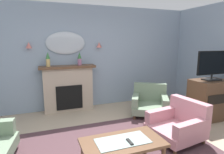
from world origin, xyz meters
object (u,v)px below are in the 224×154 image
(wall_sconce_right, at_px, (99,45))
(fireplace, at_px, (68,89))
(armchair_near_fireplace, at_px, (179,123))
(wall_mirror, at_px, (66,43))
(tv_flatscreen, at_px, (213,65))
(wall_sconce_left, at_px, (29,45))
(tv_cabinet, at_px, (209,99))
(mantel_vase_left, at_px, (80,59))
(mantel_vase_right, at_px, (48,59))
(tv_remote, at_px, (130,142))
(coffee_table, at_px, (123,145))
(armchair_in_corner, at_px, (150,102))

(wall_sconce_right, bearing_deg, fireplace, -173.84)
(wall_sconce_right, height_order, armchair_near_fireplace, wall_sconce_right)
(fireplace, xyz_separation_m, wall_mirror, (-0.00, 0.14, 1.14))
(tv_flatscreen, bearing_deg, wall_mirror, 148.22)
(wall_sconce_left, height_order, armchair_near_fireplace, wall_sconce_left)
(armchair_near_fireplace, bearing_deg, wall_sconce_right, 109.09)
(wall_mirror, bearing_deg, wall_sconce_left, -176.63)
(tv_cabinet, bearing_deg, tv_flatscreen, -90.00)
(mantel_vase_left, bearing_deg, mantel_vase_right, 180.00)
(mantel_vase_left, bearing_deg, tv_remote, -87.75)
(wall_mirror, xyz_separation_m, tv_remote, (0.41, -2.85, -1.26))
(tv_remote, distance_m, tv_cabinet, 2.73)
(wall_sconce_right, bearing_deg, armchair_near_fireplace, -70.91)
(fireplace, distance_m, wall_sconce_right, 1.38)
(tv_flatscreen, bearing_deg, wall_sconce_right, 139.63)
(armchair_near_fireplace, bearing_deg, tv_flatscreen, 22.52)
(mantel_vase_right, xyz_separation_m, tv_flatscreen, (3.37, -1.64, -0.09))
(coffee_table, xyz_separation_m, tv_remote, (0.07, -0.07, 0.07))
(coffee_table, bearing_deg, wall_sconce_left, 113.49)
(wall_sconce_left, relative_size, armchair_in_corner, 0.13)
(mantel_vase_right, distance_m, tv_flatscreen, 3.74)
(fireplace, distance_m, wall_sconce_left, 1.38)
(mantel_vase_right, distance_m, armchair_near_fireplace, 3.18)
(mantel_vase_right, distance_m, armchair_in_corner, 2.64)
(coffee_table, xyz_separation_m, tv_cabinet, (2.58, 0.99, 0.07))
(mantel_vase_right, bearing_deg, mantel_vase_left, -0.00)
(mantel_vase_left, xyz_separation_m, wall_sconce_left, (-1.15, 0.12, 0.33))
(mantel_vase_right, relative_size, armchair_in_corner, 0.31)
(tv_remote, height_order, tv_flatscreen, tv_flatscreen)
(wall_mirror, distance_m, armchair_in_corner, 2.53)
(mantel_vase_right, distance_m, mantel_vase_left, 0.75)
(wall_mirror, relative_size, tv_flatscreen, 1.14)
(mantel_vase_left, distance_m, tv_flatscreen, 3.09)
(wall_mirror, distance_m, wall_sconce_right, 0.85)
(coffee_table, height_order, armchair_near_fireplace, armchair_near_fireplace)
(armchair_near_fireplace, height_order, tv_flatscreen, tv_flatscreen)
(mantel_vase_left, bearing_deg, tv_cabinet, -31.70)
(wall_sconce_left, relative_size, armchair_near_fireplace, 0.15)
(mantel_vase_right, height_order, wall_sconce_left, wall_sconce_left)
(armchair_in_corner, distance_m, armchair_near_fireplace, 1.28)
(mantel_vase_left, height_order, armchair_near_fireplace, mantel_vase_left)
(coffee_table, xyz_separation_m, armchair_near_fireplace, (1.30, 0.44, -0.08))
(wall_sconce_right, bearing_deg, mantel_vase_left, -167.69)
(wall_mirror, xyz_separation_m, coffee_table, (0.34, -2.78, -1.33))
(fireplace, bearing_deg, armchair_near_fireplace, -53.19)
(tv_flatscreen, bearing_deg, armchair_in_corner, 146.13)
(mantel_vase_left, distance_m, armchair_in_corner, 2.03)
(coffee_table, bearing_deg, armchair_in_corner, 49.22)
(tv_remote, bearing_deg, wall_mirror, 98.09)
(wall_mirror, bearing_deg, tv_flatscreen, -31.78)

